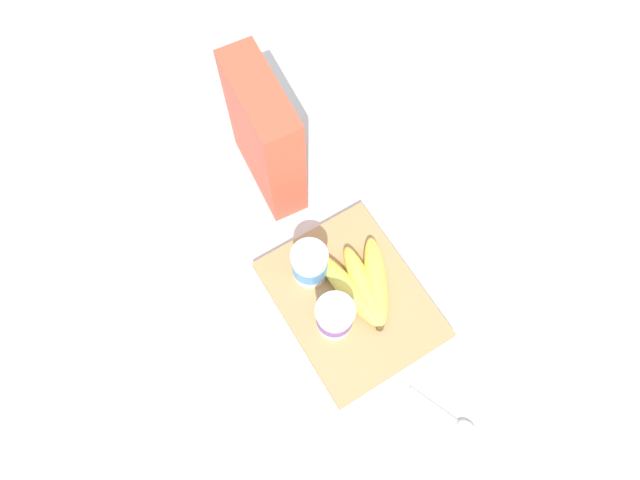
# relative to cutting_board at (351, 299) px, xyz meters

# --- Properties ---
(ground_plane) EXTENTS (2.40, 2.40, 0.00)m
(ground_plane) POSITION_rel_cutting_board_xyz_m (0.00, 0.00, -0.01)
(ground_plane) COLOR silver
(cutting_board) EXTENTS (0.31, 0.25, 0.02)m
(cutting_board) POSITION_rel_cutting_board_xyz_m (0.00, 0.00, 0.00)
(cutting_board) COLOR tan
(cutting_board) RESTS_ON ground_plane
(cereal_box) EXTENTS (0.21, 0.09, 0.28)m
(cereal_box) POSITION_rel_cutting_board_xyz_m (0.32, -0.01, 0.13)
(cereal_box) COLOR #D85138
(cereal_box) RESTS_ON ground_plane
(yogurt_cup_front) EXTENTS (0.07, 0.07, 0.08)m
(yogurt_cup_front) POSITION_rel_cutting_board_xyz_m (-0.02, 0.05, 0.05)
(yogurt_cup_front) COLOR white
(yogurt_cup_front) RESTS_ON cutting_board
(yogurt_cup_back) EXTENTS (0.07, 0.07, 0.09)m
(yogurt_cup_back) POSITION_rel_cutting_board_xyz_m (0.08, 0.04, 0.05)
(yogurt_cup_back) COLOR white
(yogurt_cup_back) RESTS_ON cutting_board
(banana_bunch) EXTENTS (0.19, 0.14, 0.04)m
(banana_bunch) POSITION_rel_cutting_board_xyz_m (0.01, -0.03, 0.03)
(banana_bunch) COLOR #F0DA4F
(banana_bunch) RESTS_ON cutting_board
(spoon) EXTENTS (0.13, 0.06, 0.01)m
(spoon) POSITION_rel_cutting_board_xyz_m (-0.27, -0.04, -0.01)
(spoon) COLOR silver
(spoon) RESTS_ON ground_plane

